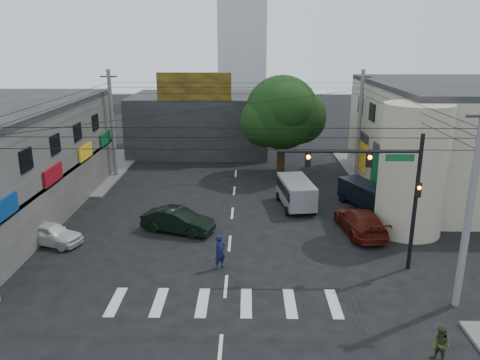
{
  "coord_description": "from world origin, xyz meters",
  "views": [
    {
      "loc": [
        1.01,
        -23.33,
        11.56
      ],
      "look_at": [
        0.58,
        4.0,
        3.32
      ],
      "focal_mm": 35.0,
      "sensor_mm": 36.0,
      "label": 1
    }
  ],
  "objects_px": {
    "maroon_sedan": "(360,221)",
    "traffic_officer": "(220,252)",
    "silver_minivan": "(296,194)",
    "navy_van": "(365,196)",
    "utility_pole_far_left": "(112,124)",
    "utility_pole_far_right": "(359,125)",
    "dark_sedan": "(178,221)",
    "street_tree": "(282,113)",
    "pedestrian_olive": "(441,345)",
    "white_compact": "(50,233)",
    "traffic_gantry": "(384,181)",
    "utility_pole_near_right": "(470,210)"
  },
  "relations": [
    {
      "from": "white_compact",
      "to": "navy_van",
      "type": "xyz_separation_m",
      "value": [
        19.94,
        6.54,
        0.23
      ]
    },
    {
      "from": "street_tree",
      "to": "pedestrian_olive",
      "type": "bearing_deg",
      "value": -80.69
    },
    {
      "from": "traffic_officer",
      "to": "utility_pole_far_right",
      "type": "bearing_deg",
      "value": 15.06
    },
    {
      "from": "maroon_sedan",
      "to": "utility_pole_far_right",
      "type": "bearing_deg",
      "value": -107.64
    },
    {
      "from": "utility_pole_near_right",
      "to": "pedestrian_olive",
      "type": "relative_size",
      "value": 6.13
    },
    {
      "from": "white_compact",
      "to": "traffic_officer",
      "type": "height_order",
      "value": "traffic_officer"
    },
    {
      "from": "white_compact",
      "to": "dark_sedan",
      "type": "bearing_deg",
      "value": -57.31
    },
    {
      "from": "dark_sedan",
      "to": "white_compact",
      "type": "height_order",
      "value": "dark_sedan"
    },
    {
      "from": "silver_minivan",
      "to": "navy_van",
      "type": "xyz_separation_m",
      "value": [
        4.93,
        -0.0,
        -0.11
      ]
    },
    {
      "from": "utility_pole_far_left",
      "to": "maroon_sedan",
      "type": "height_order",
      "value": "utility_pole_far_left"
    },
    {
      "from": "dark_sedan",
      "to": "navy_van",
      "type": "height_order",
      "value": "navy_van"
    },
    {
      "from": "traffic_gantry",
      "to": "dark_sedan",
      "type": "distance_m",
      "value": 12.74
    },
    {
      "from": "utility_pole_far_left",
      "to": "navy_van",
      "type": "relative_size",
      "value": 1.94
    },
    {
      "from": "utility_pole_near_right",
      "to": "white_compact",
      "type": "xyz_separation_m",
      "value": [
        -21.0,
        6.28,
        -3.94
      ]
    },
    {
      "from": "maroon_sedan",
      "to": "navy_van",
      "type": "xyz_separation_m",
      "value": [
        1.4,
        4.6,
        0.12
      ]
    },
    {
      "from": "dark_sedan",
      "to": "silver_minivan",
      "type": "distance_m",
      "value": 9.07
    },
    {
      "from": "utility_pole_near_right",
      "to": "utility_pole_far_left",
      "type": "distance_m",
      "value": 29.35
    },
    {
      "from": "utility_pole_far_right",
      "to": "utility_pole_far_left",
      "type": "bearing_deg",
      "value": 180.0
    },
    {
      "from": "street_tree",
      "to": "silver_minivan",
      "type": "distance_m",
      "value": 9.77
    },
    {
      "from": "traffic_gantry",
      "to": "utility_pole_far_right",
      "type": "xyz_separation_m",
      "value": [
        2.68,
        17.0,
        -0.23
      ]
    },
    {
      "from": "utility_pole_near_right",
      "to": "navy_van",
      "type": "bearing_deg",
      "value": 94.73
    },
    {
      "from": "street_tree",
      "to": "dark_sedan",
      "type": "height_order",
      "value": "street_tree"
    },
    {
      "from": "maroon_sedan",
      "to": "traffic_gantry",
      "type": "bearing_deg",
      "value": 81.12
    },
    {
      "from": "utility_pole_far_left",
      "to": "maroon_sedan",
      "type": "distance_m",
      "value": 22.56
    },
    {
      "from": "dark_sedan",
      "to": "utility_pole_near_right",
      "type": "bearing_deg",
      "value": -101.86
    },
    {
      "from": "maroon_sedan",
      "to": "navy_van",
      "type": "bearing_deg",
      "value": -113.22
    },
    {
      "from": "white_compact",
      "to": "silver_minivan",
      "type": "xyz_separation_m",
      "value": [
        15.01,
        6.55,
        0.34
      ]
    },
    {
      "from": "traffic_gantry",
      "to": "white_compact",
      "type": "bearing_deg",
      "value": 171.35
    },
    {
      "from": "navy_van",
      "to": "pedestrian_olive",
      "type": "bearing_deg",
      "value": 152.2
    },
    {
      "from": "utility_pole_far_right",
      "to": "dark_sedan",
      "type": "relative_size",
      "value": 1.92
    },
    {
      "from": "pedestrian_olive",
      "to": "street_tree",
      "type": "bearing_deg",
      "value": 155.84
    },
    {
      "from": "white_compact",
      "to": "traffic_officer",
      "type": "relative_size",
      "value": 2.19
    },
    {
      "from": "utility_pole_far_left",
      "to": "utility_pole_far_right",
      "type": "relative_size",
      "value": 1.0
    },
    {
      "from": "dark_sedan",
      "to": "navy_van",
      "type": "bearing_deg",
      "value": -51.14
    },
    {
      "from": "utility_pole_far_right",
      "to": "maroon_sedan",
      "type": "bearing_deg",
      "value": -101.34
    },
    {
      "from": "utility_pole_far_right",
      "to": "dark_sedan",
      "type": "height_order",
      "value": "utility_pole_far_right"
    },
    {
      "from": "street_tree",
      "to": "white_compact",
      "type": "height_order",
      "value": "street_tree"
    },
    {
      "from": "maroon_sedan",
      "to": "traffic_officer",
      "type": "relative_size",
      "value": 2.9
    },
    {
      "from": "traffic_officer",
      "to": "silver_minivan",
      "type": "bearing_deg",
      "value": 20.17
    },
    {
      "from": "utility_pole_far_left",
      "to": "white_compact",
      "type": "height_order",
      "value": "utility_pole_far_left"
    },
    {
      "from": "silver_minivan",
      "to": "navy_van",
      "type": "height_order",
      "value": "silver_minivan"
    },
    {
      "from": "utility_pole_far_left",
      "to": "traffic_officer",
      "type": "xyz_separation_m",
      "value": [
        10.12,
        -17.15,
        -3.66
      ]
    },
    {
      "from": "street_tree",
      "to": "white_compact",
      "type": "distance_m",
      "value": 21.56
    },
    {
      "from": "utility_pole_near_right",
      "to": "traffic_officer",
      "type": "bearing_deg",
      "value": 162.9
    },
    {
      "from": "traffic_officer",
      "to": "pedestrian_olive",
      "type": "distance_m",
      "value": 11.28
    },
    {
      "from": "utility_pole_far_left",
      "to": "traffic_officer",
      "type": "bearing_deg",
      "value": -59.45
    },
    {
      "from": "traffic_gantry",
      "to": "maroon_sedan",
      "type": "height_order",
      "value": "traffic_gantry"
    },
    {
      "from": "traffic_gantry",
      "to": "utility_pole_near_right",
      "type": "distance_m",
      "value": 4.41
    },
    {
      "from": "street_tree",
      "to": "traffic_officer",
      "type": "height_order",
      "value": "street_tree"
    },
    {
      "from": "navy_van",
      "to": "white_compact",
      "type": "bearing_deg",
      "value": 84.65
    }
  ]
}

